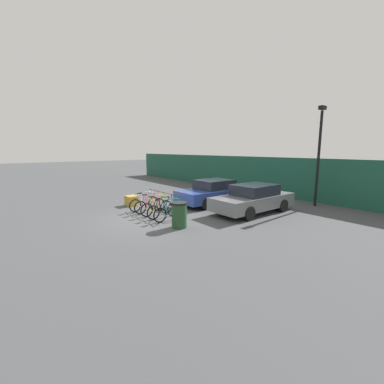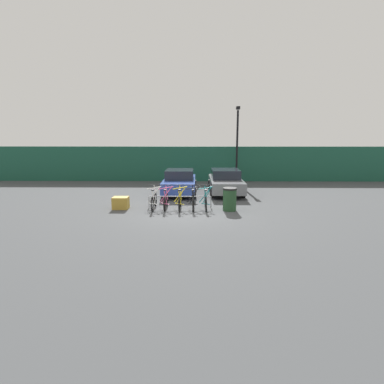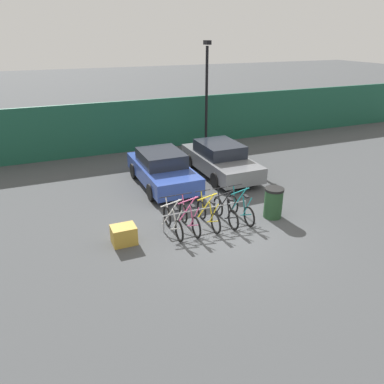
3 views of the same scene
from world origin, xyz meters
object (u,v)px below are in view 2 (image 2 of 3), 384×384
Objects in this scene: bicycle_pink at (166,201)px; car_blue at (180,182)px; bike_rack at (180,198)px; trash_bin at (230,199)px; lamp_post at (237,141)px; bicycle_teal at (206,201)px; car_grey at (225,181)px; cargo_crate at (121,203)px; bicycle_white at (154,201)px; bicycle_black at (193,201)px; bicycle_yellow at (180,201)px.

bicycle_pink is 3.88m from car_blue.
trash_bin reaches higher than bike_rack.
bike_rack is at bearing -114.88° from lamp_post.
car_blue is (-1.40, 3.85, 0.31)m from bicycle_teal.
car_grey is at bearing 87.08° from trash_bin.
bike_rack is 0.69× the size of car_blue.
car_blue is at bearing 57.06° from cargo_crate.
trash_bin is (-0.22, -4.32, -0.17)m from car_grey.
car_blue is 4.80m from trash_bin.
bicycle_white is 2.44× the size of cargo_crate.
cargo_crate is at bearing -122.94° from car_blue.
bicycle_pink is at bearing -166.90° from bike_rack.
bicycle_pink is 0.40× the size of car_blue.
cargo_crate is (-6.35, -7.99, -2.74)m from lamp_post.
car_grey is at bearing 61.63° from bicycle_black.
bicycle_pink and bicycle_teal have the same top height.
bicycle_white is 1.66× the size of trash_bin.
bicycle_yellow is 3.87m from car_blue.
bicycle_pink is 1.66× the size of trash_bin.
trash_bin is (3.44, -0.27, 0.14)m from bicycle_white.
trash_bin is at bearing -8.27° from bicycle_yellow.
car_grey is (1.29, 4.05, 0.31)m from bicycle_teal.
bicycle_pink is 2.08m from cargo_crate.
cargo_crate is at bearing 177.13° from trash_bin.
lamp_post reaches higher than trash_bin.
car_grey is (1.86, 4.05, 0.31)m from bicycle_black.
car_blue reaches higher than trash_bin.
car_grey is 6.40× the size of cargo_crate.
lamp_post reaches higher than bicycle_teal.
lamp_post reaches higher than bicycle_white.
car_grey is at bearing 4.37° from car_blue.
car_blue reaches higher than bicycle_white.
car_grey is at bearing 49.76° from bicycle_pink.
car_blue is 0.79× the size of lamp_post.
cargo_crate is (-2.50, -3.87, -0.42)m from car_blue.
bicycle_white is 1.00× the size of bicycle_black.
bicycle_yellow is at bearing -114.41° from lamp_post.
car_grey reaches higher than bicycle_yellow.
bicycle_teal is at bearing -69.99° from car_blue.
bike_rack is 1.20m from bicycle_white.
bicycle_pink is 5.12m from car_grey.
lamp_post is (3.63, 7.83, 2.55)m from bike_rack.
bicycle_teal is 8.75m from lamp_post.
car_grey reaches higher than cargo_crate.
bicycle_black is 8.92m from lamp_post.
car_grey is at bearing 38.10° from cargo_crate.
bicycle_black is at bearing -13.51° from bike_rack.
bike_rack is at bearing -86.72° from car_blue.
bicycle_yellow is at bearing 176.23° from bicycle_black.
bike_rack is 1.71× the size of bicycle_teal.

